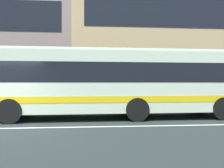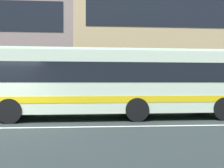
{
  "view_description": "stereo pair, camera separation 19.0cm",
  "coord_description": "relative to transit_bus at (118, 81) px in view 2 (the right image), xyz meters",
  "views": [
    {
      "loc": [
        3.25,
        -8.84,
        1.62
      ],
      "look_at": [
        4.22,
        1.95,
        1.58
      ],
      "focal_mm": 38.37,
      "sensor_mm": 36.0,
      "label": 1
    },
    {
      "loc": [
        3.44,
        -8.85,
        1.62
      ],
      "look_at": [
        4.22,
        1.95,
        1.58
      ],
      "focal_mm": 38.37,
      "sensor_mm": 36.0,
      "label": 2
    }
  ],
  "objects": [
    {
      "name": "transit_bus",
      "position": [
        0.0,
        0.0,
        0.0
      ],
      "size": [
        11.07,
        2.8,
        3.12
      ],
      "color": "beige",
      "rests_on": "ground_plane"
    },
    {
      "name": "hedge_row_far",
      "position": [
        -3.32,
        3.53,
        -1.17
      ],
      "size": [
        22.06,
        1.1,
        1.1
      ],
      "primitive_type": "cube",
      "color": "#366B2E",
      "rests_on": "ground_plane"
    },
    {
      "name": "apartment_block_right",
      "position": [
        8.97,
        11.85,
        4.41
      ],
      "size": [
        23.26,
        10.21,
        12.26
      ],
      "color": "tan",
      "rests_on": "ground_plane"
    }
  ]
}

